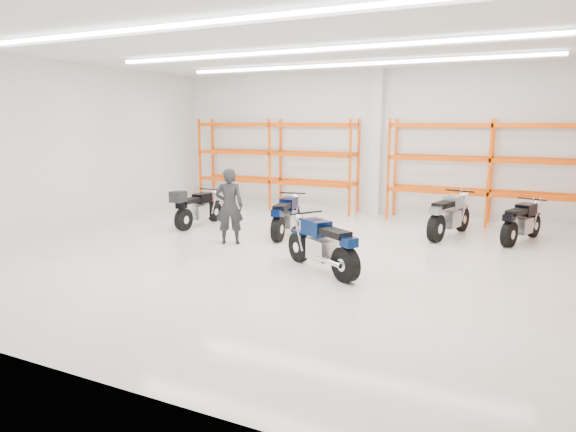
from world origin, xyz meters
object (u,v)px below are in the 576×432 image
at_px(motorcycle_main, 324,247).
at_px(motorcycle_back_a, 195,208).
at_px(motorcycle_back_d, 521,223).
at_px(standing_man, 229,206).
at_px(motorcycle_back_b, 286,217).
at_px(motorcycle_back_c, 448,216).
at_px(structural_column, 377,143).

height_order(motorcycle_main, motorcycle_back_a, motorcycle_main).
height_order(motorcycle_back_a, motorcycle_back_d, motorcycle_back_a).
bearing_deg(standing_man, motorcycle_back_b, -150.11).
height_order(motorcycle_back_b, standing_man, standing_man).
distance_m(motorcycle_main, motorcycle_back_d, 5.58).
height_order(motorcycle_back_b, motorcycle_back_c, motorcycle_back_c).
bearing_deg(motorcycle_back_d, motorcycle_back_b, -161.03).
bearing_deg(structural_column, motorcycle_main, -81.59).
distance_m(motorcycle_back_a, motorcycle_back_b, 2.78).
relative_size(motorcycle_main, motorcycle_back_c, 0.87).
bearing_deg(motorcycle_back_d, structural_column, 152.63).
height_order(motorcycle_back_b, structural_column, structural_column).
bearing_deg(motorcycle_back_c, motorcycle_back_d, 5.06).
distance_m(motorcycle_main, motorcycle_back_a, 5.51).
height_order(motorcycle_back_b, motorcycle_back_d, motorcycle_back_b).
relative_size(motorcycle_back_c, standing_man, 1.25).
bearing_deg(motorcycle_back_b, standing_man, -122.13).
relative_size(motorcycle_main, standing_man, 1.08).
bearing_deg(motorcycle_back_b, motorcycle_back_c, 24.59).
bearing_deg(motorcycle_back_c, motorcycle_back_a, -164.61).
distance_m(motorcycle_back_c, structural_column, 3.95).
xyz_separation_m(motorcycle_back_d, standing_man, (-6.29, -3.21, 0.43)).
bearing_deg(motorcycle_back_b, motorcycle_back_d, 18.97).
bearing_deg(motorcycle_back_c, motorcycle_back_b, -155.41).
bearing_deg(motorcycle_back_d, motorcycle_main, -126.71).
height_order(motorcycle_back_c, standing_man, standing_man).
relative_size(motorcycle_back_b, motorcycle_back_c, 0.94).
xyz_separation_m(motorcycle_back_a, structural_column, (3.90, 4.19, 1.72)).
bearing_deg(structural_column, motorcycle_back_b, -105.30).
relative_size(motorcycle_main, motorcycle_back_b, 0.92).
relative_size(motorcycle_back_a, standing_man, 1.16).
height_order(motorcycle_back_c, motorcycle_back_d, motorcycle_back_c).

